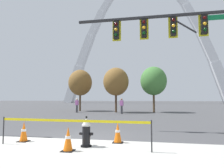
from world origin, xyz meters
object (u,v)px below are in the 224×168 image
object	(u,v)px
traffic_cone_mid_sidewalk	(118,133)
pedestrian_walking_left	(77,105)
fire_hydrant	(86,132)
traffic_cone_by_hydrant	(24,132)
monument_arch	(143,43)
pedestrian_standing_center	(122,106)
traffic_signal_gantry	(183,39)
traffic_cone_curb_edge	(68,139)

from	to	relation	value
traffic_cone_mid_sidewalk	pedestrian_walking_left	distance (m)	16.04
fire_hydrant	traffic_cone_by_hydrant	size ratio (longest dim) A/B	1.36
monument_arch	pedestrian_standing_center	size ratio (longest dim) A/B	36.44
traffic_cone_by_hydrant	pedestrian_standing_center	xyz separation A→B (m)	(1.62, 13.91, 0.46)
traffic_cone_mid_sidewalk	pedestrian_standing_center	bearing A→B (deg)	97.57
traffic_cone_mid_sidewalk	pedestrian_walking_left	xyz separation A→B (m)	(-7.01, 14.42, 0.46)
traffic_signal_gantry	monument_arch	xyz separation A→B (m)	(-4.11, 61.00, 16.90)
traffic_cone_curb_edge	pedestrian_walking_left	world-z (taller)	pedestrian_walking_left
traffic_cone_mid_sidewalk	pedestrian_standing_center	world-z (taller)	pedestrian_standing_center
traffic_cone_by_hydrant	pedestrian_standing_center	size ratio (longest dim) A/B	0.46
traffic_cone_curb_edge	monument_arch	xyz separation A→B (m)	(-0.13, 65.14, 20.94)
pedestrian_walking_left	pedestrian_standing_center	distance (m)	5.31
fire_hydrant	pedestrian_walking_left	size ratio (longest dim) A/B	0.62
pedestrian_walking_left	fire_hydrant	bearing A→B (deg)	-68.13
traffic_cone_by_hydrant	monument_arch	world-z (taller)	monument_arch
traffic_cone_mid_sidewalk	pedestrian_standing_center	xyz separation A→B (m)	(-1.79, 13.46, 0.46)
traffic_signal_gantry	fire_hydrant	bearing A→B (deg)	-136.07
traffic_signal_gantry	monument_arch	distance (m)	63.43
fire_hydrant	traffic_cone_by_hydrant	xyz separation A→B (m)	(-2.50, 0.31, -0.11)
fire_hydrant	monument_arch	bearing A→B (deg)	90.43
fire_hydrant	monument_arch	distance (m)	67.77
traffic_cone_mid_sidewalk	traffic_signal_gantry	size ratio (longest dim) A/B	0.09
fire_hydrant	traffic_cone_mid_sidewalk	distance (m)	1.20
traffic_cone_by_hydrant	traffic_signal_gantry	xyz separation A→B (m)	(6.12, 3.18, 4.05)
traffic_cone_mid_sidewalk	monument_arch	size ratio (longest dim) A/B	0.01
pedestrian_standing_center	monument_arch	bearing A→B (deg)	89.56
monument_arch	pedestrian_standing_center	world-z (taller)	monument_arch
fire_hydrant	traffic_signal_gantry	bearing A→B (deg)	43.93
pedestrian_standing_center	traffic_signal_gantry	bearing A→B (deg)	-67.24
traffic_cone_curb_edge	traffic_signal_gantry	xyz separation A→B (m)	(3.99, 4.14, 4.05)
traffic_cone_curb_edge	pedestrian_walking_left	distance (m)	16.84
traffic_cone_mid_sidewalk	traffic_cone_curb_edge	size ratio (longest dim) A/B	1.00
traffic_signal_gantry	pedestrian_standing_center	world-z (taller)	traffic_signal_gantry
traffic_cone_mid_sidewalk	pedestrian_standing_center	size ratio (longest dim) A/B	0.46
traffic_signal_gantry	monument_arch	bearing A→B (deg)	93.86
traffic_cone_by_hydrant	traffic_cone_curb_edge	distance (m)	2.34
traffic_cone_by_hydrant	fire_hydrant	bearing A→B (deg)	-7.18
traffic_signal_gantry	monument_arch	size ratio (longest dim) A/B	0.13
fire_hydrant	traffic_cone_curb_edge	size ratio (longest dim) A/B	1.36
pedestrian_walking_left	monument_arch	bearing A→B (deg)	83.52
monument_arch	pedestrian_walking_left	bearing A→B (deg)	-96.48
traffic_cone_curb_edge	traffic_signal_gantry	bearing A→B (deg)	46.08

